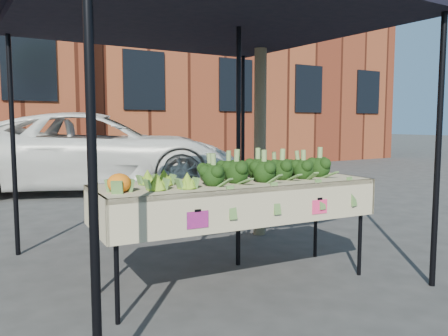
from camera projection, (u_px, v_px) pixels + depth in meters
ground at (245, 277)px, 4.13m from camera, size 90.00×90.00×0.00m
table at (236, 233)px, 3.91m from camera, size 2.46×1.00×0.90m
canopy at (203, 126)px, 4.23m from camera, size 3.16×3.16×2.74m
broccoli_heap at (261, 166)px, 4.02m from camera, size 1.35×0.55×0.24m
romanesco_cluster at (163, 175)px, 3.54m from camera, size 0.41×0.55×0.18m
cauliflower_pair at (119, 181)px, 3.26m from camera, size 0.18×0.18×0.17m
vehicle at (94, 49)px, 9.18m from camera, size 2.52×3.09×5.79m
street_tree at (261, 59)px, 5.50m from camera, size 2.21×2.21×4.36m
building_right at (211, 51)px, 17.95m from camera, size 12.00×8.00×8.50m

